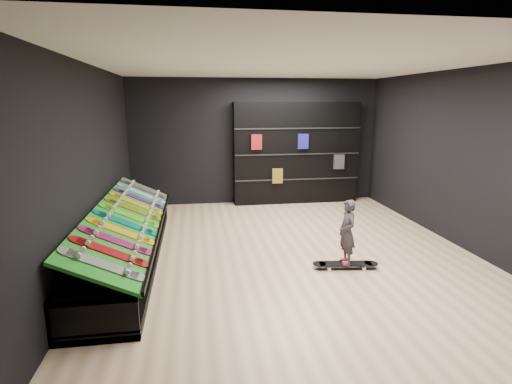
{
  "coord_description": "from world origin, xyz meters",
  "views": [
    {
      "loc": [
        -1.48,
        -6.11,
        2.44
      ],
      "look_at": [
        -0.5,
        0.2,
        1.0
      ],
      "focal_mm": 28.0,
      "sensor_mm": 36.0,
      "label": 1
    }
  ],
  "objects": [
    {
      "name": "floor",
      "position": [
        0.0,
        0.0,
        0.0
      ],
      "size": [
        6.0,
        7.0,
        0.01
      ],
      "primitive_type": "cube",
      "color": "beige",
      "rests_on": "ground"
    },
    {
      "name": "ceiling",
      "position": [
        0.0,
        0.0,
        3.0
      ],
      "size": [
        6.0,
        7.0,
        0.01
      ],
      "primitive_type": "cube",
      "color": "white",
      "rests_on": "ground"
    },
    {
      "name": "wall_back",
      "position": [
        0.0,
        3.5,
        1.5
      ],
      "size": [
        6.0,
        0.02,
        3.0
      ],
      "primitive_type": "cube",
      "color": "black",
      "rests_on": "ground"
    },
    {
      "name": "wall_front",
      "position": [
        0.0,
        -3.5,
        1.5
      ],
      "size": [
        6.0,
        0.02,
        3.0
      ],
      "primitive_type": "cube",
      "color": "black",
      "rests_on": "ground"
    },
    {
      "name": "wall_left",
      "position": [
        -3.0,
        0.0,
        1.5
      ],
      "size": [
        0.02,
        7.0,
        3.0
      ],
      "primitive_type": "cube",
      "color": "black",
      "rests_on": "ground"
    },
    {
      "name": "wall_right",
      "position": [
        3.0,
        0.0,
        1.5
      ],
      "size": [
        0.02,
        7.0,
        3.0
      ],
      "primitive_type": "cube",
      "color": "black",
      "rests_on": "ground"
    },
    {
      "name": "display_rack",
      "position": [
        -2.55,
        0.0,
        0.25
      ],
      "size": [
        0.9,
        4.5,
        0.5
      ],
      "primitive_type": null,
      "color": "black",
      "rests_on": "ground"
    },
    {
      "name": "turf_ramp",
      "position": [
        -2.5,
        0.0,
        0.71
      ],
      "size": [
        0.92,
        4.5,
        0.46
      ],
      "primitive_type": "cube",
      "rotation": [
        0.0,
        0.44,
        0.0
      ],
      "color": "#116C11",
      "rests_on": "display_rack"
    },
    {
      "name": "back_shelving",
      "position": [
        0.98,
        3.32,
        1.22
      ],
      "size": [
        3.06,
        0.36,
        2.45
      ],
      "primitive_type": "cube",
      "color": "black",
      "rests_on": "ground"
    },
    {
      "name": "floor_skateboard",
      "position": [
        0.7,
        -0.79,
        0.04
      ],
      "size": [
        1.0,
        0.34,
        0.09
      ],
      "primitive_type": null,
      "rotation": [
        0.0,
        0.0,
        -0.13
      ],
      "color": "black",
      "rests_on": "ground"
    },
    {
      "name": "child",
      "position": [
        0.7,
        -0.79,
        0.38
      ],
      "size": [
        0.17,
        0.23,
        0.58
      ],
      "primitive_type": "imported",
      "rotation": [
        0.0,
        0.0,
        -1.51
      ],
      "color": "black",
      "rests_on": "floor_skateboard"
    },
    {
      "name": "display_board_0",
      "position": [
        -2.49,
        -1.9,
        0.74
      ],
      "size": [
        0.93,
        0.22,
        0.5
      ],
      "primitive_type": null,
      "rotation": [
        0.0,
        0.44,
        0.0
      ],
      "color": "black",
      "rests_on": "turf_ramp"
    },
    {
      "name": "display_board_1",
      "position": [
        -2.49,
        -1.52,
        0.74
      ],
      "size": [
        0.93,
        0.22,
        0.5
      ],
      "primitive_type": null,
      "rotation": [
        0.0,
        0.44,
        0.0
      ],
      "color": "red",
      "rests_on": "turf_ramp"
    },
    {
      "name": "display_board_2",
      "position": [
        -2.49,
        -1.14,
        0.74
      ],
      "size": [
        0.93,
        0.22,
        0.5
      ],
      "primitive_type": null,
      "rotation": [
        0.0,
        0.44,
        0.0
      ],
      "color": "#E5198C",
      "rests_on": "turf_ramp"
    },
    {
      "name": "display_board_3",
      "position": [
        -2.49,
        -0.76,
        0.74
      ],
      "size": [
        0.93,
        0.22,
        0.5
      ],
      "primitive_type": null,
      "rotation": [
        0.0,
        0.44,
        0.0
      ],
      "color": "orange",
      "rests_on": "turf_ramp"
    },
    {
      "name": "display_board_4",
      "position": [
        -2.49,
        -0.38,
        0.74
      ],
      "size": [
        0.93,
        0.22,
        0.5
      ],
      "primitive_type": null,
      "rotation": [
        0.0,
        0.44,
        0.0
      ],
      "color": "#0C8C99",
      "rests_on": "turf_ramp"
    },
    {
      "name": "display_board_5",
      "position": [
        -2.49,
        0.0,
        0.74
      ],
      "size": [
        0.93,
        0.22,
        0.5
      ],
      "primitive_type": null,
      "rotation": [
        0.0,
        0.44,
        0.0
      ],
      "color": "green",
      "rests_on": "turf_ramp"
    },
    {
      "name": "display_board_6",
      "position": [
        -2.49,
        0.38,
        0.74
      ],
      "size": [
        0.93,
        0.22,
        0.5
      ],
      "primitive_type": null,
      "rotation": [
        0.0,
        0.44,
        0.0
      ],
      "color": "yellow",
      "rests_on": "turf_ramp"
    },
    {
      "name": "display_board_7",
      "position": [
        -2.49,
        0.76,
        0.74
      ],
      "size": [
        0.93,
        0.22,
        0.5
      ],
      "primitive_type": null,
      "rotation": [
        0.0,
        0.44,
        0.0
      ],
      "color": "yellow",
      "rests_on": "turf_ramp"
    },
    {
      "name": "display_board_8",
      "position": [
        -2.49,
        1.14,
        0.74
      ],
      "size": [
        0.93,
        0.22,
        0.5
      ],
      "primitive_type": null,
      "rotation": [
        0.0,
        0.44,
        0.0
      ],
      "color": "purple",
      "rests_on": "turf_ramp"
    },
    {
      "name": "display_board_9",
      "position": [
        -2.49,
        1.52,
        0.74
      ],
      "size": [
        0.93,
        0.22,
        0.5
      ],
      "primitive_type": null,
      "rotation": [
        0.0,
        0.44,
        0.0
      ],
      "color": "#0CB2E5",
      "rests_on": "turf_ramp"
    },
    {
      "name": "display_board_10",
      "position": [
        -2.49,
        1.9,
        0.74
      ],
      "size": [
        0.93,
        0.22,
        0.5
      ],
      "primitive_type": null,
      "rotation": [
        0.0,
        0.44,
        0.0
      ],
      "color": "#2626BF",
      "rests_on": "turf_ramp"
    }
  ]
}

